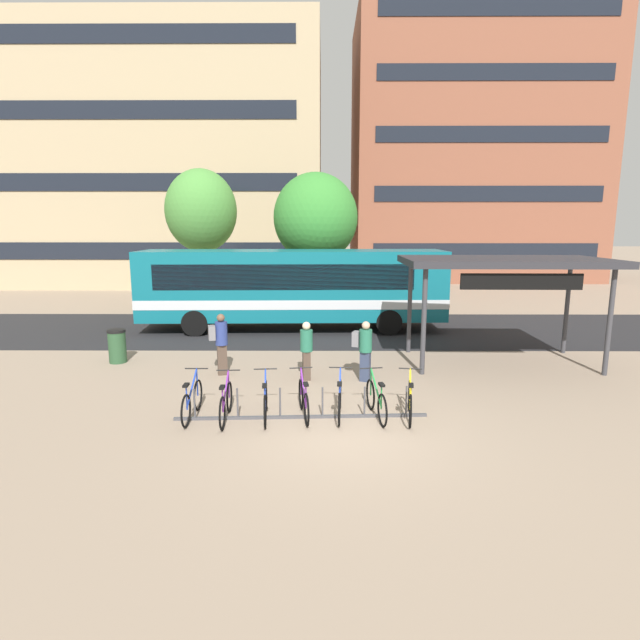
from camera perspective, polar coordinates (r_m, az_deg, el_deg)
The scene contains 20 objects.
ground at distance 10.52m, azimuth 2.69°, elevation -12.51°, with size 200.00×200.00×0.00m, color gray.
bus_lane_asphalt at distance 20.46m, azimuth 1.53°, elevation -1.07°, with size 80.00×7.20×0.01m, color #232326.
city_bus at distance 20.21m, azimuth -2.92°, elevation 3.86°, with size 12.09×2.88×3.20m.
bike_rack at distance 11.14m, azimuth -2.12°, elevation -10.63°, with size 5.52×0.35×0.70m.
parked_bicycle_blue_0 at distance 11.39m, azimuth -14.32°, elevation -8.93°, with size 0.52×1.72×0.99m.
parked_bicycle_purple_1 at distance 11.10m, azimuth -10.64°, elevation -9.29°, with size 0.52×1.72×0.99m.
parked_bicycle_blue_2 at distance 11.08m, azimuth -6.21°, elevation -9.22°, with size 0.52×1.72×0.99m.
parked_bicycle_purple_3 at distance 11.11m, azimuth -1.87°, elevation -9.09°, with size 0.52×1.71×0.99m.
parked_bicycle_blue_4 at distance 11.13m, azimuth 2.26°, elevation -9.06°, with size 0.52×1.72×0.99m.
parked_bicycle_green_5 at distance 11.15m, azimuth 6.40°, elevation -9.09°, with size 0.52×1.71×0.99m.
parked_bicycle_yellow_6 at distance 11.21m, azimuth 10.18°, elevation -9.08°, with size 0.52×1.71×0.99m.
transit_shelter at distance 15.95m, azimuth 20.25°, elevation 5.90°, with size 5.98×3.45×3.21m.
commuter_grey_pack_0 at distance 14.30m, azimuth -11.26°, elevation -2.25°, with size 0.59×0.45×1.74m.
commuter_maroon_pack_1 at distance 13.63m, azimuth -1.57°, elevation -3.01°, with size 0.39×0.56×1.61m.
commuter_grey_pack_2 at distance 13.52m, azimuth 5.05°, elevation -3.07°, with size 0.60×0.47×1.65m.
trash_bin at distance 16.62m, azimuth -22.05°, elevation -2.75°, with size 0.55×0.55×1.03m.
street_tree_0 at distance 24.05m, azimuth -0.51°, elevation 11.51°, with size 3.95×3.95×6.63m.
street_tree_1 at distance 27.60m, azimuth -13.35°, elevation 11.95°, with size 3.71×3.71×7.10m.
building_left_wing at distance 40.95m, azimuth -17.55°, elevation 16.38°, with size 23.74×12.49×17.25m.
building_right_wing at distance 43.94m, azimuth 16.63°, elevation 17.86°, with size 18.38×10.73×20.09m.
Camera 1 is at (-0.42, -9.67, 4.11)m, focal length 28.17 mm.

